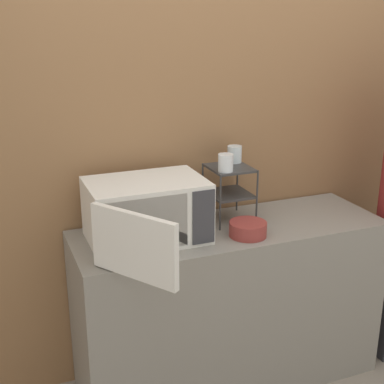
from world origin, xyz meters
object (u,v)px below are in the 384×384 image
object	(u,v)px
glass_front_left	(226,163)
microwave	(146,212)
bowl	(248,229)
glass_back_right	(235,154)
dish_rack	(229,182)

from	to	relation	value
glass_front_left	microwave	bearing A→B (deg)	-174.96
microwave	bowl	size ratio (longest dim) A/B	4.03
glass_back_right	glass_front_left	bearing A→B (deg)	-130.26
microwave	dish_rack	size ratio (longest dim) A/B	2.57
dish_rack	bowl	bearing A→B (deg)	-91.43
glass_back_right	bowl	distance (m)	0.44
microwave	dish_rack	xyz separation A→B (m)	(0.50, 0.11, 0.06)
microwave	bowl	world-z (taller)	microwave
microwave	glass_back_right	world-z (taller)	glass_back_right
glass_front_left	glass_back_right	xyz separation A→B (m)	(0.12, 0.14, 0.00)
microwave	glass_front_left	bearing A→B (deg)	5.04
glass_back_right	bowl	size ratio (longest dim) A/B	0.48
bowl	dish_rack	bearing A→B (deg)	88.57
dish_rack	glass_back_right	bearing A→B (deg)	49.53
glass_front_left	glass_back_right	bearing A→B (deg)	49.74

